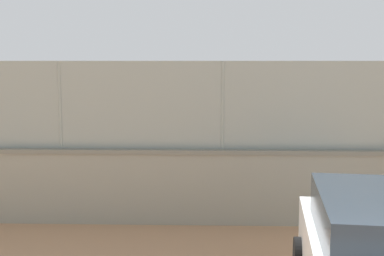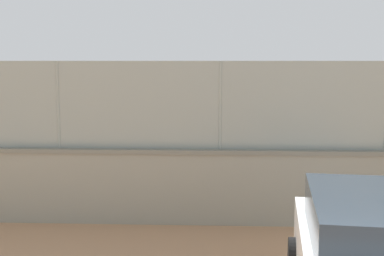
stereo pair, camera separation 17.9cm
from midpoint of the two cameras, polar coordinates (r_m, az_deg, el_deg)
name	(u,v)px [view 2 (the right image)]	position (r m, az deg, el deg)	size (l,w,h in m)	color
ground_plane	(153,145)	(19.07, -4.08, -1.84)	(260.00, 260.00, 0.00)	tan
perimeter_wall	(220,186)	(9.91, 3.58, -6.36)	(31.20, 1.68, 1.44)	gray
fence_panel_on_wall	(220,105)	(9.66, 3.66, 2.51)	(30.63, 1.28, 1.64)	gray
player_near_wall_returning	(141,129)	(16.80, -5.34, -0.07)	(0.89, 1.01, 1.52)	navy
player_at_service_line	(239,142)	(13.80, 5.56, -1.53)	(0.74, 1.17, 1.59)	#591919
sports_ball	(167,158)	(16.05, -2.43, -3.38)	(0.13, 0.13, 0.13)	orange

